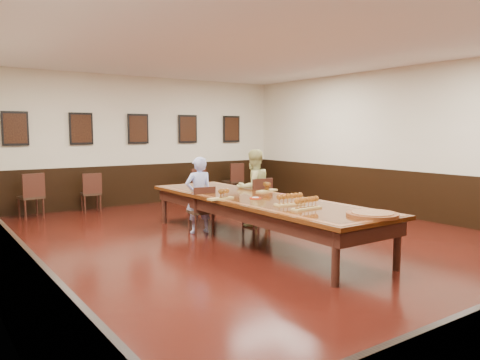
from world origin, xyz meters
TOP-DOWN VIEW (x-y plane):
  - floor at (0.00, 0.00)m, footprint 8.00×10.00m
  - ceiling at (0.00, 0.00)m, footprint 8.00×10.00m
  - wall_back at (0.00, 5.01)m, footprint 8.00×0.02m
  - wall_right at (4.01, 0.00)m, footprint 0.02×10.00m
  - chair_man at (-0.45, 1.09)m, footprint 0.46×0.49m
  - chair_woman at (0.75, 1.02)m, footprint 0.46×0.50m
  - spare_chair_a at (-2.64, 4.49)m, footprint 0.52×0.56m
  - spare_chair_b at (-1.34, 4.56)m, footprint 0.46×0.50m
  - spare_chair_c at (1.35, 4.47)m, footprint 0.42×0.46m
  - spare_chair_d at (2.62, 4.61)m, footprint 0.47×0.51m
  - person_man at (-0.43, 1.19)m, footprint 0.55×0.40m
  - person_woman at (0.75, 1.12)m, footprint 0.76×0.60m
  - pink_phone at (0.60, 0.04)m, footprint 0.08×0.14m
  - wainscoting at (0.00, 0.00)m, footprint 8.00×10.00m
  - conference_table at (0.00, 0.00)m, footprint 1.40×5.00m
  - posters at (0.00, 4.94)m, footprint 6.14×0.04m
  - flight_a at (-0.58, 0.18)m, footprint 0.46×0.17m
  - flight_b at (0.60, 0.51)m, footprint 0.49×0.26m
  - flight_c at (-0.08, -0.90)m, footprint 0.49×0.19m
  - flight_d at (-0.13, -1.33)m, footprint 0.49×0.18m
  - red_plate_grp at (-0.10, -0.08)m, footprint 0.19×0.19m
  - carved_platter at (0.20, -2.21)m, footprint 0.72×0.72m

SIDE VIEW (x-z plane):
  - floor at x=0.00m, z-range -0.02..0.00m
  - chair_man at x=-0.45m, z-range 0.00..0.87m
  - spare_chair_c at x=1.35m, z-range 0.00..0.89m
  - spare_chair_b at x=-1.34m, z-range 0.00..0.90m
  - chair_woman at x=0.75m, z-range 0.00..0.95m
  - spare_chair_d at x=2.62m, z-range 0.00..0.96m
  - spare_chair_a at x=-2.64m, z-range 0.00..0.96m
  - wainscoting at x=0.00m, z-range 0.00..1.00m
  - conference_table at x=0.00m, z-range 0.23..0.99m
  - person_man at x=-0.43m, z-range 0.00..1.39m
  - person_woman at x=0.75m, z-range 0.00..1.49m
  - pink_phone at x=0.60m, z-range 0.75..0.76m
  - red_plate_grp at x=-0.10m, z-range 0.75..0.77m
  - carved_platter at x=0.20m, z-range 0.75..0.80m
  - flight_a at x=-0.58m, z-range 0.74..0.91m
  - flight_b at x=0.60m, z-range 0.74..0.92m
  - flight_d at x=-0.13m, z-range 0.74..0.92m
  - flight_c at x=-0.08m, z-range 0.74..0.92m
  - wall_back at x=0.00m, z-range 0.00..3.20m
  - wall_right at x=4.01m, z-range 0.00..3.20m
  - posters at x=0.00m, z-range 1.53..2.27m
  - ceiling at x=0.00m, z-range 3.20..3.22m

